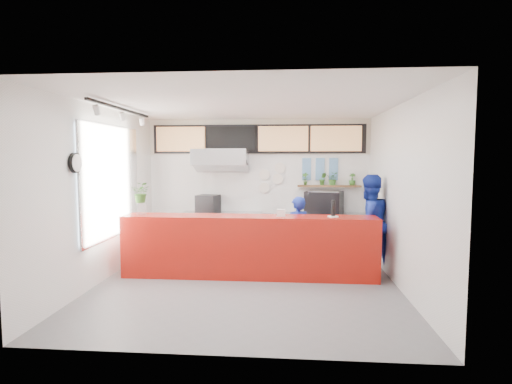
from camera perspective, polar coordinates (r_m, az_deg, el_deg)
The scene contains 46 objects.
floor at distance 6.94m, azimuth -1.32°, elevation -12.92°, with size 5.00×5.00×0.00m, color slate.
ceiling at distance 6.67m, azimuth -1.37°, elevation 12.43°, with size 5.00×5.00×0.00m, color silver.
wall_back at distance 9.12m, azimuth 0.29°, elevation 0.96°, with size 5.00×5.00×0.00m, color white.
wall_left at distance 7.34m, azimuth -21.16°, elevation -0.32°, with size 5.00×5.00×0.00m, color white.
wall_right at distance 6.85m, azimuth 19.94°, elevation -0.63°, with size 5.00×5.00×0.00m, color white.
service_counter at distance 7.18m, azimuth -1.00°, elevation -7.77°, with size 4.50×0.60×1.10m, color #A1140B.
cream_band at distance 9.11m, azimuth 0.28°, elevation 7.87°, with size 5.00×0.02×0.80m, color beige.
prep_bench at distance 9.06m, azimuth -4.94°, elevation -5.79°, with size 1.80×0.60×0.90m, color #B2B5BA.
panini_oven at distance 9.02m, azimuth -6.86°, elevation -1.69°, with size 0.44×0.44×0.40m, color black.
extraction_hood at distance 8.85m, azimuth -5.08°, elevation 5.03°, with size 1.20×0.70×0.35m, color #B2B5BA.
hood_lip at distance 8.85m, azimuth -5.07°, elevation 3.73°, with size 1.20×0.70×0.08m, color #B2B5BA.
right_bench at distance 8.97m, azimuth 9.79°, elevation -5.95°, with size 1.80×0.60×0.90m, color #B2B5BA.
espresso_machine at distance 8.87m, azimuth 9.69°, elevation -1.52°, with size 0.77×0.55×0.49m, color black.
espresso_tray at distance 8.84m, azimuth 9.72°, elevation -0.02°, with size 0.65×0.45×0.06m, color #B3B7BB.
herb_shelf at distance 9.04m, azimuth 10.40°, elevation 0.84°, with size 1.40×0.18×0.04m, color brown.
menu_board_far_left at distance 9.29m, azimuth -10.68°, elevation 7.42°, with size 1.10×0.10×0.55m, color tan.
menu_board_mid_left at distance 9.06m, azimuth -3.53°, elevation 7.56°, with size 1.10×0.10×0.55m, color black.
menu_board_mid_right at distance 8.97m, azimuth 3.90°, elevation 7.59°, with size 1.10×0.10×0.55m, color tan.
menu_board_far_right at distance 9.03m, azimuth 11.34°, elevation 7.49°, with size 1.10×0.10×0.55m, color tan.
soffit at distance 9.07m, azimuth 0.27°, elevation 7.57°, with size 4.80×0.04×0.65m, color black.
window_pane at distance 7.58m, azimuth -20.02°, elevation 1.38°, with size 0.04×2.20×1.90m, color silver.
window_frame at distance 7.57m, azimuth -19.88°, elevation 1.38°, with size 0.03×2.30×2.00m, color #B2B5BA.
wall_clock_rim at distance 6.49m, azimuth -24.45°, elevation 3.80°, with size 0.30×0.30×0.05m, color black.
wall_clock_face at distance 6.48m, azimuth -24.21°, elevation 3.81°, with size 0.26×0.26×0.02m, color white.
track_rail at distance 7.19m, azimuth -18.59°, elevation 11.15°, with size 0.05×2.40×0.04m, color black.
dec_plate_a at distance 9.07m, azimuth 1.22°, elevation 2.51°, with size 0.24×0.24×0.03m, color silver.
dec_plate_b at distance 9.06m, azimuth 3.11°, elevation 1.87°, with size 0.24×0.24×0.03m, color silver.
dec_plate_c at distance 9.09m, azimuth 1.21°, elevation 0.62°, with size 0.24×0.24×0.03m, color silver.
dec_plate_d at distance 9.05m, azimuth 3.44°, elevation 3.45°, with size 0.24×0.24×0.03m, color silver.
photo_frame_a at distance 9.07m, azimuth 7.24°, elevation 4.06°, with size 0.20×0.02×0.25m, color #598CBF.
photo_frame_b at distance 9.09m, azimuth 9.14°, elevation 4.03°, with size 0.20×0.02×0.25m, color #598CBF.
photo_frame_c at distance 9.11m, azimuth 11.02°, elevation 4.01°, with size 0.20×0.02×0.25m, color #598CBF.
photo_frame_d at distance 9.07m, azimuth 7.23°, elevation 2.48°, with size 0.20×0.02×0.25m, color #598CBF.
photo_frame_e at distance 9.09m, azimuth 9.12°, elevation 2.46°, with size 0.20×0.02×0.25m, color #598CBF.
photo_frame_f at distance 9.12m, azimuth 11.00°, elevation 2.44°, with size 0.20×0.02×0.25m, color #598CBF.
staff_center at distance 7.61m, azimuth 5.91°, elevation -5.90°, with size 0.51×0.34×1.40m, color navy.
staff_right at distance 7.83m, azimuth 15.79°, elevation -4.24°, with size 0.88×0.69×1.82m, color navy.
herb_a at distance 9.00m, azimuth 7.03°, elevation 1.90°, with size 0.15×0.10×0.28m, color #336623.
herb_b at distance 9.02m, azimuth 9.52°, elevation 1.86°, with size 0.16×0.13×0.28m, color #336623.
herb_c at distance 9.04m, azimuth 10.93°, elevation 1.88°, with size 0.26×0.23×0.29m, color #336623.
herb_d at distance 9.10m, azimuth 13.58°, elevation 1.78°, with size 0.15×0.13×0.27m, color #336623.
glass_vase at distance 7.48m, azimuth -16.02°, elevation -2.34°, with size 0.18×0.18×0.21m, color silver.
basil_vase at distance 7.45m, azimuth -16.07°, elevation -0.06°, with size 0.34×0.29×0.37m, color #336623.
napkin_holder at distance 7.03m, azimuth 3.58°, elevation -2.99°, with size 0.14×0.09×0.13m, color white.
white_plate at distance 7.09m, azimuth 10.95°, elevation -3.45°, with size 0.19×0.19×0.01m, color white.
pepper_mill at distance 7.07m, azimuth 10.97°, elevation -2.27°, with size 0.07×0.07×0.28m, color black.
Camera 1 is at (0.69, -6.58, 2.12)m, focal length 28.00 mm.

